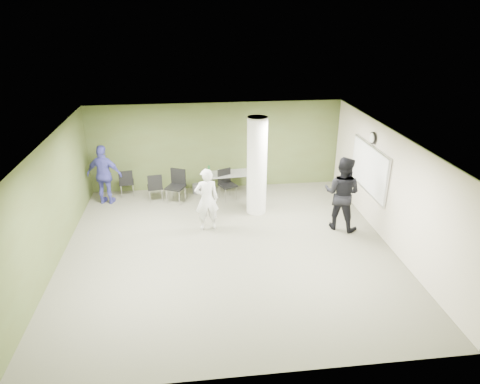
{
  "coord_description": "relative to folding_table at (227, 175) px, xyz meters",
  "views": [
    {
      "loc": [
        -0.8,
        -9.11,
        5.47
      ],
      "look_at": [
        0.41,
        1.0,
        1.07
      ],
      "focal_mm": 32.0,
      "sensor_mm": 36.0,
      "label": 1
    }
  ],
  "objects": [
    {
      "name": "chair_table_right",
      "position": [
        -0.07,
        -0.3,
        -0.12
      ],
      "size": [
        0.61,
        0.61,
        0.93
      ],
      "rotation": [
        0.0,
        0.0,
        0.44
      ],
      "color": "black",
      "rests_on": "floor"
    },
    {
      "name": "column",
      "position": [
        0.71,
        -1.37,
        0.74
      ],
      "size": [
        0.56,
        0.56,
        2.8
      ],
      "primitive_type": "cylinder",
      "color": "silver",
      "rests_on": "floor"
    },
    {
      "name": "chair_table_left",
      "position": [
        -1.58,
        -0.35,
        -0.07
      ],
      "size": [
        0.67,
        0.67,
        1.01
      ],
      "rotation": [
        0.0,
        0.0,
        -0.43
      ],
      "color": "black",
      "rests_on": "floor"
    },
    {
      "name": "ceiling",
      "position": [
        -0.29,
        -3.37,
        2.14
      ],
      "size": [
        8.0,
        8.0,
        0.0
      ],
      "primitive_type": "plane",
      "rotation": [
        3.14,
        0.0,
        0.0
      ],
      "color": "white",
      "rests_on": "wall_back"
    },
    {
      "name": "wall_clock",
      "position": [
        3.63,
        -2.17,
        1.69
      ],
      "size": [
        0.06,
        0.32,
        0.32
      ],
      "color": "black",
      "rests_on": "wall_right_cream"
    },
    {
      "name": "chair_back_left",
      "position": [
        -3.15,
        0.2,
        -0.14
      ],
      "size": [
        0.49,
        0.49,
        0.89
      ],
      "rotation": [
        0.0,
        0.0,
        3.27
      ],
      "color": "black",
      "rests_on": "floor"
    },
    {
      "name": "wall_back",
      "position": [
        -0.29,
        0.63,
        0.74
      ],
      "size": [
        8.0,
        2.8,
        0.02
      ],
      "primitive_type": "cube",
      "rotation": [
        1.57,
        0.0,
        0.0
      ],
      "color": "#475025",
      "rests_on": "floor"
    },
    {
      "name": "whiteboard",
      "position": [
        3.63,
        -2.17,
        0.84
      ],
      "size": [
        0.05,
        2.3,
        1.3
      ],
      "color": "silver",
      "rests_on": "wall_right_cream"
    },
    {
      "name": "wastebasket",
      "position": [
        -0.98,
        0.18,
        -0.51
      ],
      "size": [
        0.27,
        0.27,
        0.31
      ],
      "primitive_type": "cylinder",
      "color": "#4C4C4C",
      "rests_on": "floor"
    },
    {
      "name": "wall_left",
      "position": [
        -4.29,
        -3.37,
        0.74
      ],
      "size": [
        0.02,
        8.0,
        2.8
      ],
      "primitive_type": "cube",
      "color": "#475025",
      "rests_on": "floor"
    },
    {
      "name": "folding_table",
      "position": [
        0.0,
        0.0,
        0.0
      ],
      "size": [
        1.54,
        0.77,
        0.96
      ],
      "rotation": [
        0.0,
        0.0,
        0.08
      ],
      "color": "gray",
      "rests_on": "floor"
    },
    {
      "name": "woman_white",
      "position": [
        -0.75,
        -2.25,
        0.2
      ],
      "size": [
        0.67,
        0.49,
        1.71
      ],
      "primitive_type": "imported",
      "rotation": [
        0.0,
        0.0,
        3.27
      ],
      "color": "silver",
      "rests_on": "floor"
    },
    {
      "name": "wall_right_cream",
      "position": [
        3.71,
        -3.37,
        0.74
      ],
      "size": [
        0.02,
        8.0,
        2.8
      ],
      "primitive_type": "cube",
      "color": "beige",
      "rests_on": "floor"
    },
    {
      "name": "floor",
      "position": [
        -0.29,
        -3.37,
        -0.66
      ],
      "size": [
        8.0,
        8.0,
        0.0
      ],
      "primitive_type": "plane",
      "color": "#575544",
      "rests_on": "ground"
    },
    {
      "name": "chair_back_right",
      "position": [
        -2.24,
        -0.29,
        -0.14
      ],
      "size": [
        0.5,
        0.5,
        0.9
      ],
      "rotation": [
        0.0,
        0.0,
        3.28
      ],
      "color": "black",
      "rests_on": "floor"
    },
    {
      "name": "man_blue",
      "position": [
        -3.69,
        -0.23,
        0.25
      ],
      "size": [
        1.14,
        0.69,
        1.82
      ],
      "primitive_type": "imported",
      "rotation": [
        0.0,
        0.0,
        2.9
      ],
      "color": "#3E3E9A",
      "rests_on": "floor"
    },
    {
      "name": "man_black",
      "position": [
        2.78,
        -2.61,
        0.34
      ],
      "size": [
        1.23,
        1.18,
        2.0
      ],
      "primitive_type": "imported",
      "rotation": [
        0.0,
        0.0,
        2.53
      ],
      "color": "black",
      "rests_on": "floor"
    }
  ]
}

